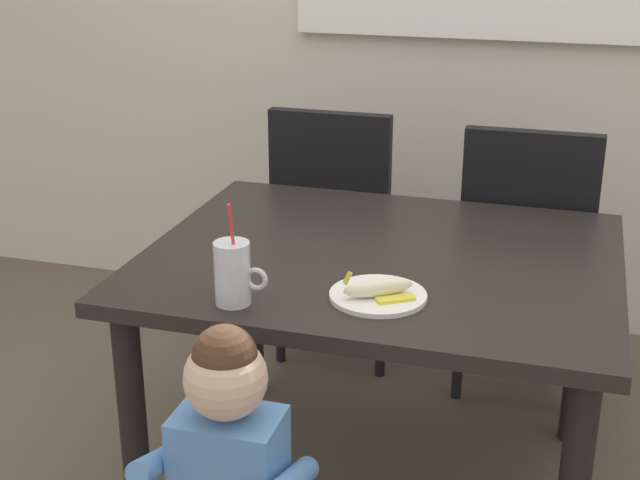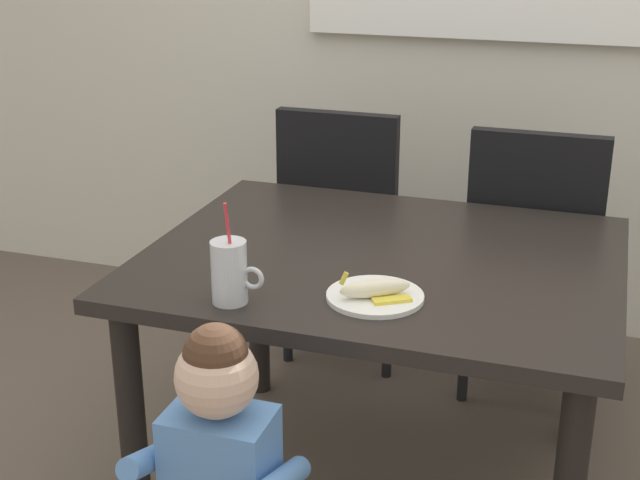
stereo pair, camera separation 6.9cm
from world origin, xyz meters
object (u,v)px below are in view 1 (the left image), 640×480
(snack_plate, at_px, (378,296))
(peeled_banana, at_px, (379,288))
(dining_table, at_px, (381,288))
(dining_chair_left, at_px, (338,220))
(dining_chair_right, at_px, (527,247))
(toddler_standing, at_px, (229,463))
(milk_cup, at_px, (233,277))

(snack_plate, height_order, peeled_banana, peeled_banana)
(dining_table, relative_size, peeled_banana, 7.08)
(dining_chair_left, bearing_deg, dining_table, 113.33)
(dining_chair_left, height_order, snack_plate, dining_chair_left)
(dining_chair_right, relative_size, toddler_standing, 1.15)
(toddler_standing, height_order, milk_cup, milk_cup)
(dining_chair_right, bearing_deg, snack_plate, 73.37)
(dining_chair_right, distance_m, snack_plate, 1.02)
(dining_chair_right, bearing_deg, dining_table, 63.39)
(snack_plate, bearing_deg, toddler_standing, -115.87)
(dining_table, xyz_separation_m, dining_chair_right, (0.34, 0.68, -0.10))
(dining_chair_left, relative_size, snack_plate, 4.17)
(toddler_standing, xyz_separation_m, snack_plate, (0.21, 0.43, 0.22))
(milk_cup, bearing_deg, toddler_standing, -71.42)
(dining_chair_left, relative_size, dining_chair_right, 1.00)
(dining_chair_left, distance_m, milk_cup, 1.19)
(dining_chair_right, height_order, milk_cup, milk_cup)
(dining_table, bearing_deg, peeled_banana, -78.42)
(dining_table, bearing_deg, snack_plate, -78.85)
(peeled_banana, bearing_deg, dining_table, 101.58)
(dining_table, height_order, milk_cup, milk_cup)
(milk_cup, bearing_deg, peeled_banana, 18.98)
(dining_chair_left, bearing_deg, snack_plate, 110.22)
(dining_chair_right, distance_m, peeled_banana, 1.04)
(milk_cup, relative_size, peeled_banana, 1.44)
(snack_plate, distance_m, peeled_banana, 0.03)
(dining_table, bearing_deg, toddler_standing, -102.29)
(dining_chair_right, xyz_separation_m, milk_cup, (-0.60, -1.08, 0.26))
(dining_chair_left, xyz_separation_m, milk_cup, (0.07, -1.16, 0.26))
(dining_table, bearing_deg, dining_chair_left, 113.33)
(toddler_standing, height_order, snack_plate, toddler_standing)
(dining_table, relative_size, dining_chair_right, 1.28)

